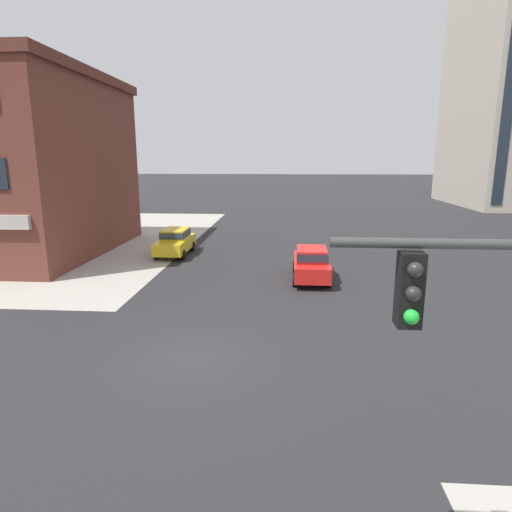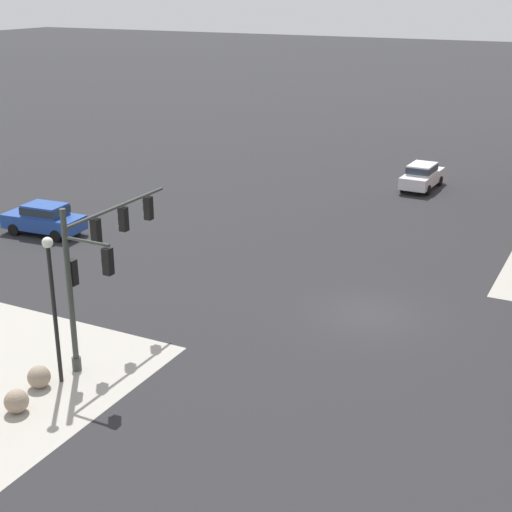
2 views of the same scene
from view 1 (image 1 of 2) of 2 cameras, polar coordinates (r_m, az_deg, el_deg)
The scene contains 3 objects.
ground_plane at distance 14.31m, azimuth -8.43°, elevation -13.01°, with size 320.00×320.00×0.00m, color #262628.
car_main_northbound_far at distance 28.86m, azimuth -10.44°, elevation 1.95°, with size 1.91×4.41×1.68m.
car_cross_eastbound at distance 22.69m, azimuth 7.20°, elevation -0.83°, with size 1.93×4.42×1.68m.
Camera 1 is at (2.95, -12.58, 6.16)m, focal length 30.84 mm.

